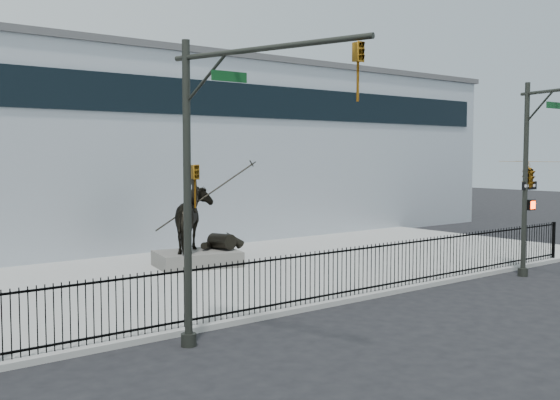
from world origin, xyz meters
TOP-DOWN VIEW (x-y plane):
  - ground at (0.00, 0.00)m, footprint 120.00×120.00m
  - plaza at (0.00, 7.00)m, footprint 30.00×12.00m
  - building at (0.00, 20.00)m, footprint 44.00×14.00m
  - picket_fence at (0.00, 1.25)m, footprint 22.10×0.10m
  - statue_plinth at (-1.61, 8.69)m, footprint 3.44×2.72m
  - equestrian_statue at (-1.56, 8.68)m, footprint 3.85×2.81m
  - traffic_signal_left at (-6.75, -0.62)m, footprint 1.52×4.84m

SIDE VIEW (x-z plane):
  - ground at x=0.00m, z-range 0.00..0.00m
  - plaza at x=0.00m, z-range 0.00..0.15m
  - statue_plinth at x=-1.61m, z-range 0.15..0.72m
  - picket_fence at x=0.00m, z-range 0.15..1.65m
  - equestrian_statue at x=-1.56m, z-range 0.26..3.59m
  - traffic_signal_left at x=-6.75m, z-range 0.53..7.53m
  - building at x=0.00m, z-range 0.00..9.00m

